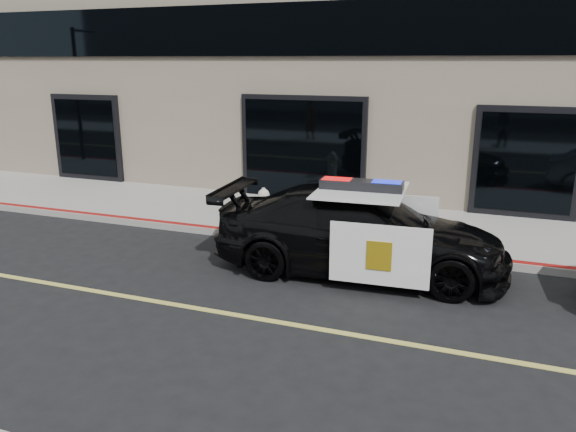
% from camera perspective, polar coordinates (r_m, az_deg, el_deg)
% --- Properties ---
extents(ground, '(120.00, 120.00, 0.00)m').
position_cam_1_polar(ground, '(8.86, -7.25, -9.64)').
color(ground, black).
rests_on(ground, ground).
extents(sidewalk_n, '(60.00, 3.50, 0.15)m').
position_cam_1_polar(sidewalk_n, '(13.40, 3.13, -0.38)').
color(sidewalk_n, gray).
rests_on(sidewalk_n, ground).
extents(police_car, '(2.76, 5.49, 1.72)m').
position_cam_1_polar(police_car, '(10.21, 7.33, -1.56)').
color(police_car, black).
rests_on(police_car, ground).
extents(fire_hydrant, '(0.39, 0.55, 0.87)m').
position_cam_1_polar(fire_hydrant, '(12.54, -2.49, 0.79)').
color(fire_hydrant, silver).
rests_on(fire_hydrant, sidewalk_n).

